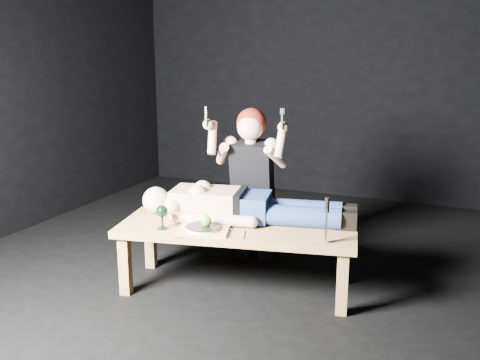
{
  "coord_description": "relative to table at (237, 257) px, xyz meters",
  "views": [
    {
      "loc": [
        1.18,
        -3.37,
        1.61
      ],
      "look_at": [
        -0.23,
        -0.13,
        0.75
      ],
      "focal_mm": 41.31,
      "sensor_mm": 36.0,
      "label": 1
    }
  ],
  "objects": [
    {
      "name": "serving_tray",
      "position": [
        -0.15,
        -0.21,
        0.23
      ],
      "size": [
        0.38,
        0.32,
        0.02
      ],
      "primitive_type": "cube",
      "rotation": [
        0.0,
        0.0,
        0.3
      ],
      "color": "tan",
      "rests_on": "table"
    },
    {
      "name": "carving_knife",
      "position": [
        0.63,
        -0.09,
        0.37
      ],
      "size": [
        0.04,
        0.05,
        0.28
      ],
      "primitive_type": null,
      "rotation": [
        0.0,
        0.0,
        0.21
      ],
      "color": "#B2B2B7",
      "rests_on": "table"
    },
    {
      "name": "kneeling_woman",
      "position": [
        -0.09,
        0.53,
        0.38
      ],
      "size": [
        0.75,
        0.81,
        1.22
      ],
      "primitive_type": null,
      "rotation": [
        0.0,
        0.0,
        0.14
      ],
      "color": "black",
      "rests_on": "ground"
    },
    {
      "name": "table",
      "position": [
        0.0,
        0.0,
        0.0
      ],
      "size": [
        1.66,
        0.9,
        0.45
      ],
      "primitive_type": "cube",
      "rotation": [
        0.0,
        0.0,
        0.21
      ],
      "color": "#9D7C45",
      "rests_on": "ground"
    },
    {
      "name": "lying_man",
      "position": [
        0.01,
        0.15,
        0.35
      ],
      "size": [
        1.51,
        0.73,
        0.24
      ],
      "primitive_type": null,
      "rotation": [
        0.0,
        0.0,
        0.21
      ],
      "color": "tan",
      "rests_on": "table"
    },
    {
      "name": "back_wall",
      "position": [
        0.23,
        2.68,
        1.27
      ],
      "size": [
        5.0,
        0.0,
        5.0
      ],
      "primitive_type": "plane",
      "rotation": [
        1.57,
        0.0,
        0.0
      ],
      "color": "black",
      "rests_on": "ground"
    },
    {
      "name": "spoon_flat",
      "position": [
        0.01,
        -0.11,
        0.23
      ],
      "size": [
        0.13,
        0.13,
        0.01
      ],
      "primitive_type": "cube",
      "rotation": [
        0.0,
        0.0,
        0.81
      ],
      "color": "#B2B2B7",
      "rests_on": "table"
    },
    {
      "name": "knife_flat",
      "position": [
        0.11,
        -0.16,
        0.23
      ],
      "size": [
        0.07,
        0.16,
        0.01
      ],
      "primitive_type": "cube",
      "rotation": [
        0.0,
        0.0,
        0.33
      ],
      "color": "#B2B2B7",
      "rests_on": "table"
    },
    {
      "name": "fork_flat",
      "position": [
        -0.27,
        -0.27,
        0.23
      ],
      "size": [
        0.11,
        0.14,
        0.01
      ],
      "primitive_type": "cube",
      "rotation": [
        0.0,
        0.0,
        0.61
      ],
      "color": "#B2B2B7",
      "rests_on": "table"
    },
    {
      "name": "apple",
      "position": [
        -0.13,
        -0.2,
        0.3
      ],
      "size": [
        0.07,
        0.07,
        0.07
      ],
      "primitive_type": "sphere",
      "color": "#539D25",
      "rests_on": "plate"
    },
    {
      "name": "ground",
      "position": [
        0.23,
        0.18,
        -0.23
      ],
      "size": [
        5.0,
        5.0,
        0.0
      ],
      "primitive_type": "plane",
      "color": "black",
      "rests_on": "ground"
    },
    {
      "name": "plate",
      "position": [
        -0.15,
        -0.21,
        0.25
      ],
      "size": [
        0.27,
        0.27,
        0.02
      ],
      "primitive_type": "cylinder",
      "rotation": [
        0.0,
        0.0,
        0.3
      ],
      "color": "white",
      "rests_on": "serving_tray"
    },
    {
      "name": "goblet",
      "position": [
        -0.42,
        -0.26,
        0.31
      ],
      "size": [
        0.09,
        0.09,
        0.16
      ],
      "primitive_type": null,
      "rotation": [
        0.0,
        0.0,
        0.21
      ],
      "color": "black",
      "rests_on": "table"
    }
  ]
}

